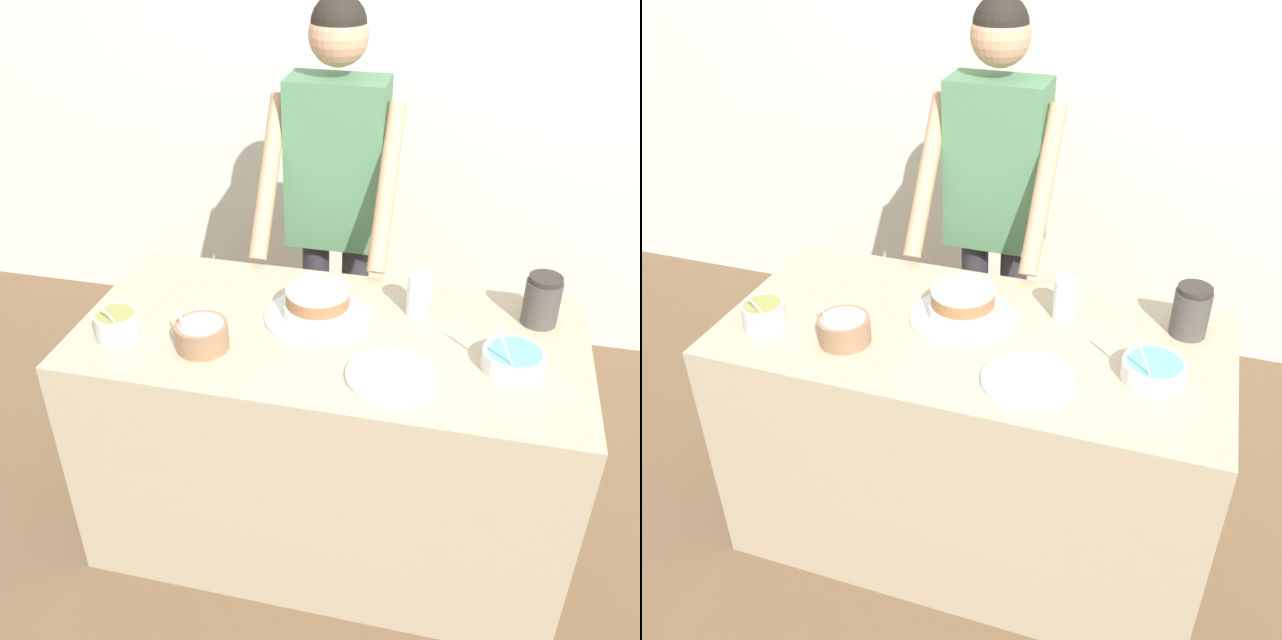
{
  "view_description": "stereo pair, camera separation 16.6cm",
  "coord_description": "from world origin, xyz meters",
  "views": [
    {
      "loc": [
        0.4,
        -1.44,
        2.13
      ],
      "look_at": [
        -0.02,
        0.34,
        0.95
      ],
      "focal_mm": 40.0,
      "sensor_mm": 36.0,
      "label": 1
    },
    {
      "loc": [
        0.56,
        -1.39,
        2.13
      ],
      "look_at": [
        -0.02,
        0.34,
        0.95
      ],
      "focal_mm": 40.0,
      "sensor_mm": 36.0,
      "label": 2
    }
  ],
  "objects": [
    {
      "name": "ceramic_plate",
      "position": [
        0.23,
        0.19,
        0.89
      ],
      "size": [
        0.27,
        0.27,
        0.01
      ],
      "color": "silver",
      "rests_on": "counter"
    },
    {
      "name": "cake",
      "position": [
        -0.06,
        0.45,
        0.93
      ],
      "size": [
        0.35,
        0.35,
        0.11
      ],
      "color": "silver",
      "rests_on": "counter"
    },
    {
      "name": "counter",
      "position": [
        0.0,
        0.38,
        0.44
      ],
      "size": [
        1.59,
        0.76,
        0.89
      ],
      "color": "tan",
      "rests_on": "ground_plane"
    },
    {
      "name": "drinking_glass",
      "position": [
        0.26,
        0.56,
        0.96
      ],
      "size": [
        0.08,
        0.08,
        0.14
      ],
      "color": "silver",
      "rests_on": "counter"
    },
    {
      "name": "frosting_bowl_blue",
      "position": [
        0.56,
        0.32,
        0.92
      ],
      "size": [
        0.18,
        0.18,
        0.18
      ],
      "color": "white",
      "rests_on": "counter"
    },
    {
      "name": "wall_back",
      "position": [
        0.0,
        1.9,
        1.3
      ],
      "size": [
        10.0,
        0.05,
        2.6
      ],
      "color": "silver",
      "rests_on": "ground_plane"
    },
    {
      "name": "stoneware_jar",
      "position": [
        0.64,
        0.59,
        0.97
      ],
      "size": [
        0.11,
        0.11,
        0.17
      ],
      "color": "#4C4742",
      "rests_on": "counter"
    },
    {
      "name": "ground_plane",
      "position": [
        0.0,
        0.0,
        0.0
      ],
      "size": [
        14.0,
        14.0,
        0.0
      ],
      "primitive_type": "plane",
      "color": "brown"
    },
    {
      "name": "person_baker",
      "position": [
        -0.13,
        1.08,
        1.09
      ],
      "size": [
        0.5,
        0.48,
        1.77
      ],
      "color": "#2D2D38",
      "rests_on": "ground_plane"
    },
    {
      "name": "frosting_bowl_olive",
      "position": [
        -0.63,
        0.21,
        0.93
      ],
      "size": [
        0.14,
        0.14,
        0.14
      ],
      "color": "silver",
      "rests_on": "counter"
    },
    {
      "name": "frosting_bowl_pink",
      "position": [
        -0.36,
        0.21,
        0.93
      ],
      "size": [
        0.16,
        0.16,
        0.15
      ],
      "color": "#936B4C",
      "rests_on": "counter"
    }
  ]
}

